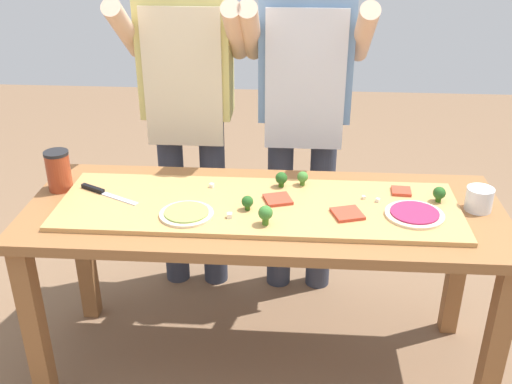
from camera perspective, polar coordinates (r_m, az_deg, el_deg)
name	(u,v)px	position (r m, az deg, el deg)	size (l,w,h in m)	color
ground_plane	(263,362)	(2.68, 0.68, -15.79)	(8.00, 8.00, 0.00)	brown
prep_table	(264,231)	(2.30, 0.76, -3.72)	(1.79, 0.68, 0.75)	brown
cutting_board	(258,206)	(2.23, 0.21, -1.36)	(1.48, 0.46, 0.02)	tan
chefs_knife	(101,192)	(2.38, -14.44, 0.02)	(0.26, 0.15, 0.02)	#B7BABF
pizza_whole_pesto_green	(187,213)	(2.16, -6.60, -2.04)	(0.19, 0.19, 0.02)	beige
pizza_whole_beet_magenta	(415,214)	(2.22, 14.79, -2.03)	(0.21, 0.21, 0.02)	beige
pizza_slice_center	(347,214)	(2.17, 8.66, -2.05)	(0.10, 0.10, 0.01)	#BC3D28
pizza_slice_near_right	(278,199)	(2.25, 2.08, -0.70)	(0.10, 0.10, 0.01)	#BC3D28
pizza_slice_far_left	(401,191)	(2.38, 13.60, 0.08)	(0.07, 0.07, 0.01)	#BC3D28
broccoli_floret_center_left	(266,214)	(2.07, 0.91, -2.05)	(0.05, 0.05, 0.07)	#3F7220
broccoli_floret_back_left	(303,177)	(2.37, 4.44, 1.40)	(0.04, 0.04, 0.06)	#487A23
broccoli_floret_center_right	(247,202)	(2.18, -0.82, -0.95)	(0.04, 0.04, 0.05)	#2C5915
broccoli_floret_back_mid	(439,193)	(2.33, 16.97, -0.13)	(0.05, 0.05, 0.06)	#2C5915
broccoli_floret_back_right	(281,178)	(2.35, 2.42, 1.29)	(0.05, 0.05, 0.06)	#2C5915
cheese_crumble_a	(212,185)	(2.36, -4.22, 0.63)	(0.02, 0.02, 0.02)	white
cheese_crumble_b	(378,200)	(2.29, 11.47, -0.77)	(0.01, 0.01, 0.01)	white
cheese_crumble_c	(230,215)	(2.13, -2.52, -2.23)	(0.02, 0.02, 0.02)	white
cheese_crumble_d	(364,197)	(2.30, 10.16, -0.51)	(0.01, 0.01, 0.01)	silver
flour_cup	(479,200)	(2.36, 20.37, -0.75)	(0.10, 0.10, 0.09)	white
sauce_jar	(59,171)	(2.47, -18.21, 1.93)	(0.10, 0.10, 0.16)	#99381E
cook_left	(187,94)	(2.75, -6.51, 9.24)	(0.54, 0.39, 1.67)	#333847
cook_right	(304,96)	(2.71, 4.61, 9.04)	(0.54, 0.39, 1.67)	#333847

